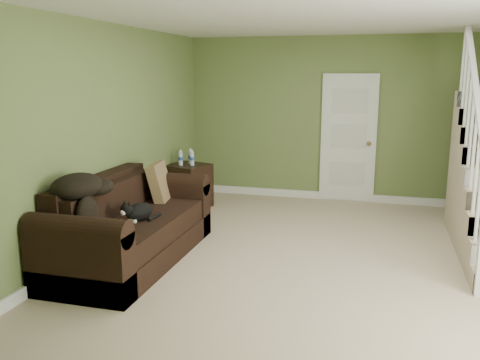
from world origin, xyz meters
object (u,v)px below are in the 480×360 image
Objects in this scene: banana at (123,223)px; sofa at (128,229)px; side_table at (188,186)px; cat at (138,212)px.

sofa is at bearing 64.87° from banana.
side_table is (-0.18, 2.27, -0.01)m from sofa.
cat is at bearing -81.09° from side_table.
side_table is 2.45m from cat.
side_table is 2.62m from banana.
cat is (0.19, -0.13, 0.24)m from sofa.
side_table is at bearing 94.61° from sofa.
banana is (0.30, -2.60, 0.19)m from side_table.
side_table is at bearing 51.50° from banana.
sofa is 2.28m from side_table.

